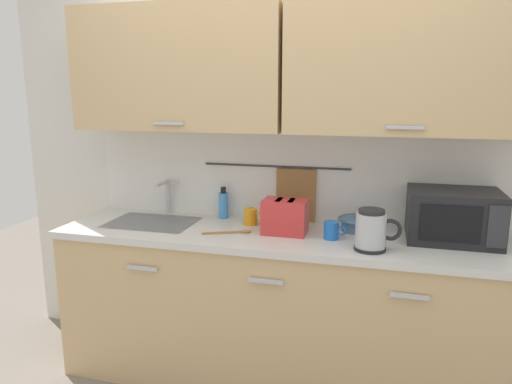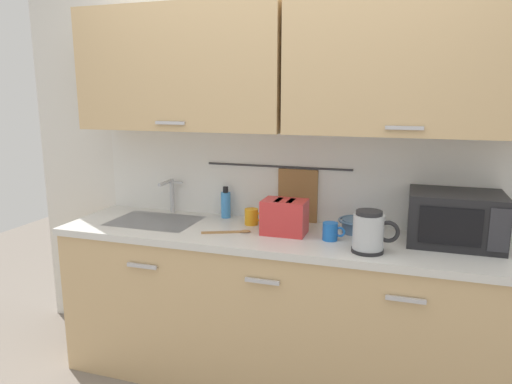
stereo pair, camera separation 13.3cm
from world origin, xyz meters
name	(u,v)px [view 2 (the right image)]	position (x,y,z in m)	size (l,w,h in m)	color
counter_unit	(276,307)	(-0.01, 0.30, 0.46)	(2.53, 0.64, 0.90)	tan
back_wall_assembly	(291,118)	(0.00, 0.53, 1.52)	(3.70, 0.41, 2.50)	silver
sink_faucet	(171,191)	(-0.79, 0.53, 1.04)	(0.09, 0.17, 0.22)	#B2B5BA
microwave	(455,218)	(0.91, 0.41, 1.04)	(0.46, 0.35, 0.27)	black
electric_kettle	(369,232)	(0.50, 0.14, 1.00)	(0.23, 0.16, 0.21)	black
dish_soap_bottle	(226,204)	(-0.41, 0.53, 0.99)	(0.06, 0.06, 0.20)	#3F8CD8
mug_near_sink	(252,217)	(-0.20, 0.43, 0.95)	(0.12, 0.08, 0.09)	orange
mixing_bowl	(357,225)	(0.41, 0.46, 0.94)	(0.21, 0.21, 0.08)	#4C7093
toaster	(284,217)	(0.03, 0.31, 1.00)	(0.26, 0.17, 0.19)	red
mug_by_kettle	(331,231)	(0.29, 0.27, 0.95)	(0.12, 0.08, 0.09)	blue
wooden_spoon	(232,232)	(-0.25, 0.23, 0.91)	(0.26, 0.14, 0.01)	#9E7042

